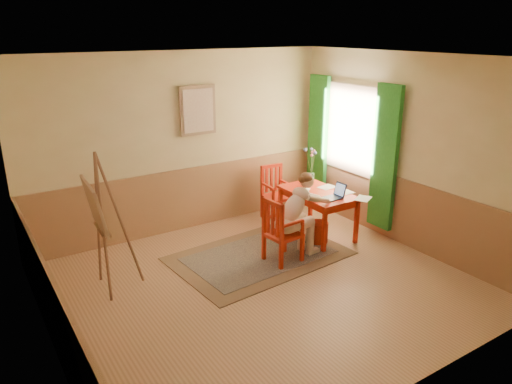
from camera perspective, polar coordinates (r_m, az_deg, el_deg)
room at (r=5.67m, az=0.89°, el=1.38°), size 5.04×4.54×2.84m
wainscot at (r=6.62m, az=-2.98°, el=-4.30°), size 5.00×4.50×1.00m
window at (r=7.99m, az=11.06°, el=5.83°), size 0.12×2.01×2.20m
wall_portrait at (r=7.55m, az=-6.91°, el=9.58°), size 0.60×0.05×0.76m
rug at (r=6.95m, az=0.40°, el=-7.55°), size 2.52×1.78×0.02m
table at (r=7.47m, az=7.32°, el=-0.60°), size 0.73×1.21×0.72m
chair_left at (r=6.60m, az=2.94°, el=-4.65°), size 0.47×0.45×0.94m
chair_back at (r=8.14m, az=2.33°, el=-0.07°), size 0.43×0.45×0.92m
figure at (r=6.70m, az=4.93°, el=-2.44°), size 0.92×0.43×1.23m
laptop at (r=7.18m, az=9.26°, el=-0.38°), size 0.36×0.22×0.22m
papers at (r=7.45m, az=9.21°, el=-0.00°), size 0.87×1.09×0.00m
vase at (r=7.84m, az=6.57°, el=3.04°), size 0.19×0.28×0.57m
wastebasket at (r=7.38m, az=7.35°, el=-4.77°), size 0.31×0.31×0.33m
easel at (r=5.99m, az=-18.21°, el=-2.18°), size 0.61×0.79×1.77m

